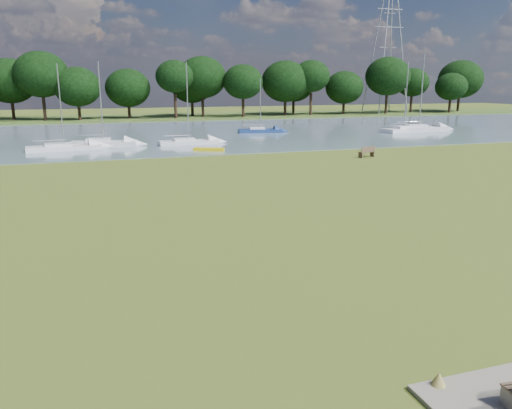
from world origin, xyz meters
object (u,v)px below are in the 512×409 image
object	(u,v)px
kayak	(209,149)
sailboat_5	(418,127)
pylon	(389,24)
sailboat_1	(63,146)
sailboat_3	(188,141)
riverbank_bench	(367,152)
sailboat_7	(103,142)
sailboat_0	(404,128)
sailboat_4	(260,129)

from	to	relation	value
kayak	sailboat_5	distance (m)	31.80
kayak	pylon	size ratio (longest dim) A/B	0.10
sailboat_1	sailboat_3	xyz separation A→B (m)	(11.85, 0.75, 0.01)
riverbank_bench	sailboat_5	xyz separation A→B (m)	(18.21, 18.24, 0.10)
sailboat_7	kayak	bearing A→B (deg)	-24.47
riverbank_bench	pylon	world-z (taller)	pylon
sailboat_0	sailboat_3	bearing A→B (deg)	170.51
sailboat_4	sailboat_7	world-z (taller)	sailboat_7
sailboat_0	sailboat_7	world-z (taller)	sailboat_0
sailboat_0	sailboat_5	bearing A→B (deg)	-17.77
riverbank_bench	sailboat_7	xyz separation A→B (m)	(-21.04, 14.39, 0.06)
kayak	sailboat_7	xyz separation A→B (m)	(-9.18, 6.48, 0.34)
kayak	sailboat_5	size ratio (longest dim) A/B	0.28
sailboat_1	sailboat_7	size ratio (longest dim) A/B	0.96
sailboat_1	sailboat_3	distance (m)	11.87
kayak	sailboat_7	bearing A→B (deg)	169.40
kayak	sailboat_1	xyz separation A→B (m)	(-12.76, 4.73, 0.25)
kayak	sailboat_4	xyz separation A→B (m)	(10.00, 15.03, 0.26)
sailboat_4	sailboat_5	size ratio (longest dim) A/B	0.66
sailboat_0	sailboat_4	size ratio (longest dim) A/B	1.30
riverbank_bench	kayak	distance (m)	14.27
sailboat_0	sailboat_7	xyz separation A→B (m)	(-37.00, -3.80, 0.03)
riverbank_bench	sailboat_5	size ratio (longest dim) A/B	0.16
kayak	sailboat_4	distance (m)	18.06
sailboat_0	sailboat_3	distance (m)	29.12
pylon	riverbank_bench	bearing A→B (deg)	-123.43
sailboat_5	sailboat_3	bearing A→B (deg)	-167.16
sailboat_5	kayak	bearing A→B (deg)	-157.10
kayak	sailboat_0	size ratio (longest dim) A/B	0.33
kayak	pylon	xyz separation A→B (m)	(46.93, 45.21, 17.16)
riverbank_bench	sailboat_1	xyz separation A→B (m)	(-24.62, 12.64, -0.04)
pylon	sailboat_3	bearing A→B (deg)	-140.29
sailboat_3	sailboat_4	world-z (taller)	sailboat_3
sailboat_1	kayak	bearing A→B (deg)	-25.84
kayak	riverbank_bench	bearing A→B (deg)	-9.09
riverbank_bench	pylon	distance (m)	65.85
sailboat_1	sailboat_7	xyz separation A→B (m)	(3.58, 1.75, 0.09)
riverbank_bench	sailboat_4	world-z (taller)	sailboat_4
riverbank_bench	sailboat_5	bearing A→B (deg)	31.46
sailboat_1	sailboat_7	distance (m)	3.99
riverbank_bench	sailboat_4	xyz separation A→B (m)	(-1.87, 22.95, -0.03)
sailboat_3	sailboat_5	xyz separation A→B (m)	(30.98, 4.84, 0.13)
kayak	sailboat_3	world-z (taller)	sailboat_3
sailboat_4	sailboat_5	bearing A→B (deg)	-3.40
riverbank_bench	pylon	bearing A→B (deg)	43.00
sailboat_1	sailboat_5	bearing A→B (deg)	1.93
pylon	sailboat_5	distance (m)	42.22
sailboat_0	sailboat_5	xyz separation A→B (m)	(2.26, 0.05, 0.08)
sailboat_4	sailboat_7	xyz separation A→B (m)	(-19.18, -8.56, 0.08)
sailboat_0	sailboat_1	world-z (taller)	sailboat_0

